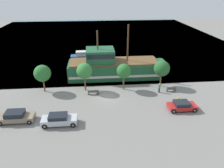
{
  "coord_description": "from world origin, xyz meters",
  "views": [
    {
      "loc": [
        -2.09,
        -31.3,
        16.57
      ],
      "look_at": [
        0.92,
        2.0,
        1.2
      ],
      "focal_mm": 35.0,
      "sensor_mm": 36.0,
      "label": 1
    }
  ],
  "objects_px": {
    "fire_hydrant": "(178,99)",
    "bench_promenade_west": "(171,89)",
    "parked_car_curb_mid": "(16,116)",
    "bench_promenade_east": "(93,92)",
    "parked_car_curb_front": "(59,119)",
    "parked_car_curb_rear": "(182,106)",
    "pedestrian_walking_near": "(159,88)",
    "pirate_ship": "(112,66)",
    "moored_boat_dockside": "(82,56)"
  },
  "relations": [
    {
      "from": "bench_promenade_west",
      "to": "parked_car_curb_front",
      "type": "bearing_deg",
      "value": -155.59
    },
    {
      "from": "pedestrian_walking_near",
      "to": "bench_promenade_east",
      "type": "bearing_deg",
      "value": 178.99
    },
    {
      "from": "pedestrian_walking_near",
      "to": "pirate_ship",
      "type": "bearing_deg",
      "value": 132.83
    },
    {
      "from": "parked_car_curb_rear",
      "to": "pedestrian_walking_near",
      "type": "xyz_separation_m",
      "value": [
        -1.64,
        5.74,
        0.16
      ]
    },
    {
      "from": "pirate_ship",
      "to": "fire_hydrant",
      "type": "relative_size",
      "value": 24.39
    },
    {
      "from": "parked_car_curb_rear",
      "to": "bench_promenade_west",
      "type": "xyz_separation_m",
      "value": [
        0.46,
        5.87,
        -0.24
      ]
    },
    {
      "from": "fire_hydrant",
      "to": "bench_promenade_west",
      "type": "xyz_separation_m",
      "value": [
        -0.0,
        3.35,
        0.02
      ]
    },
    {
      "from": "moored_boat_dockside",
      "to": "bench_promenade_west",
      "type": "relative_size",
      "value": 3.86
    },
    {
      "from": "parked_car_curb_front",
      "to": "bench_promenade_east",
      "type": "bearing_deg",
      "value": 60.76
    },
    {
      "from": "moored_boat_dockside",
      "to": "parked_car_curb_rear",
      "type": "height_order",
      "value": "moored_boat_dockside"
    },
    {
      "from": "pirate_ship",
      "to": "parked_car_curb_rear",
      "type": "height_order",
      "value": "pirate_ship"
    },
    {
      "from": "moored_boat_dockside",
      "to": "pedestrian_walking_near",
      "type": "bearing_deg",
      "value": -55.09
    },
    {
      "from": "fire_hydrant",
      "to": "parked_car_curb_front",
      "type": "bearing_deg",
      "value": -165.27
    },
    {
      "from": "bench_promenade_east",
      "to": "pedestrian_walking_near",
      "type": "relative_size",
      "value": 1.11
    },
    {
      "from": "parked_car_curb_front",
      "to": "parked_car_curb_mid",
      "type": "distance_m",
      "value": 5.87
    },
    {
      "from": "parked_car_curb_rear",
      "to": "fire_hydrant",
      "type": "relative_size",
      "value": 5.25
    },
    {
      "from": "parked_car_curb_front",
      "to": "parked_car_curb_rear",
      "type": "distance_m",
      "value": 17.23
    },
    {
      "from": "parked_car_curb_front",
      "to": "parked_car_curb_rear",
      "type": "height_order",
      "value": "parked_car_curb_front"
    },
    {
      "from": "parked_car_curb_rear",
      "to": "pedestrian_walking_near",
      "type": "bearing_deg",
      "value": 105.94
    },
    {
      "from": "moored_boat_dockside",
      "to": "pedestrian_walking_near",
      "type": "distance_m",
      "value": 23.33
    },
    {
      "from": "bench_promenade_east",
      "to": "pirate_ship",
      "type": "bearing_deg",
      "value": 62.99
    },
    {
      "from": "parked_car_curb_mid",
      "to": "bench_promenade_east",
      "type": "xyz_separation_m",
      "value": [
        10.23,
        6.77,
        -0.29
      ]
    },
    {
      "from": "parked_car_curb_rear",
      "to": "pedestrian_walking_near",
      "type": "height_order",
      "value": "pedestrian_walking_near"
    },
    {
      "from": "pirate_ship",
      "to": "moored_boat_dockside",
      "type": "height_order",
      "value": "pirate_ship"
    },
    {
      "from": "moored_boat_dockside",
      "to": "pedestrian_walking_near",
      "type": "height_order",
      "value": "moored_boat_dockside"
    },
    {
      "from": "parked_car_curb_front",
      "to": "bench_promenade_east",
      "type": "xyz_separation_m",
      "value": [
        4.49,
        8.03,
        -0.3
      ]
    },
    {
      "from": "pirate_ship",
      "to": "bench_promenade_west",
      "type": "relative_size",
      "value": 12.44
    },
    {
      "from": "parked_car_curb_front",
      "to": "fire_hydrant",
      "type": "distance_m",
      "value": 18.16
    },
    {
      "from": "moored_boat_dockside",
      "to": "parked_car_curb_front",
      "type": "bearing_deg",
      "value": -94.47
    },
    {
      "from": "pirate_ship",
      "to": "moored_boat_dockside",
      "type": "bearing_deg",
      "value": 118.52
    },
    {
      "from": "pirate_ship",
      "to": "bench_promenade_west",
      "type": "xyz_separation_m",
      "value": [
        9.24,
        -7.56,
        -1.61
      ]
    },
    {
      "from": "bench_promenade_east",
      "to": "parked_car_curb_rear",
      "type": "bearing_deg",
      "value": -25.19
    },
    {
      "from": "pirate_ship",
      "to": "fire_hydrant",
      "type": "xyz_separation_m",
      "value": [
        9.24,
        -10.91,
        -1.63
      ]
    },
    {
      "from": "parked_car_curb_mid",
      "to": "bench_promenade_east",
      "type": "height_order",
      "value": "parked_car_curb_mid"
    },
    {
      "from": "pedestrian_walking_near",
      "to": "parked_car_curb_rear",
      "type": "bearing_deg",
      "value": -74.06
    },
    {
      "from": "bench_promenade_west",
      "to": "fire_hydrant",
      "type": "bearing_deg",
      "value": -89.94
    },
    {
      "from": "moored_boat_dockside",
      "to": "parked_car_curb_front",
      "type": "distance_m",
      "value": 27.05
    },
    {
      "from": "parked_car_curb_rear",
      "to": "moored_boat_dockside",
      "type": "bearing_deg",
      "value": 121.08
    },
    {
      "from": "parked_car_curb_front",
      "to": "fire_hydrant",
      "type": "relative_size",
      "value": 5.89
    },
    {
      "from": "parked_car_curb_mid",
      "to": "parked_car_curb_rear",
      "type": "bearing_deg",
      "value": 2.12
    },
    {
      "from": "parked_car_curb_rear",
      "to": "bench_promenade_west",
      "type": "relative_size",
      "value": 2.68
    },
    {
      "from": "pirate_ship",
      "to": "parked_car_curb_mid",
      "type": "relative_size",
      "value": 4.1
    },
    {
      "from": "pirate_ship",
      "to": "parked_car_curb_front",
      "type": "bearing_deg",
      "value": -118.18
    },
    {
      "from": "parked_car_curb_front",
      "to": "fire_hydrant",
      "type": "height_order",
      "value": "parked_car_curb_front"
    },
    {
      "from": "parked_car_curb_rear",
      "to": "fire_hydrant",
      "type": "bearing_deg",
      "value": 79.54
    },
    {
      "from": "moored_boat_dockside",
      "to": "fire_hydrant",
      "type": "xyz_separation_m",
      "value": [
        15.45,
        -22.35,
        -0.3
      ]
    },
    {
      "from": "bench_promenade_east",
      "to": "fire_hydrant",
      "type": "bearing_deg",
      "value": -14.61
    },
    {
      "from": "parked_car_curb_mid",
      "to": "fire_hydrant",
      "type": "distance_m",
      "value": 23.54
    },
    {
      "from": "pirate_ship",
      "to": "pedestrian_walking_near",
      "type": "relative_size",
      "value": 11.37
    },
    {
      "from": "moored_boat_dockside",
      "to": "fire_hydrant",
      "type": "bearing_deg",
      "value": -55.33
    }
  ]
}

